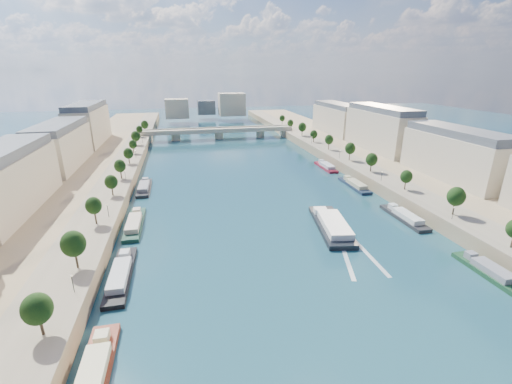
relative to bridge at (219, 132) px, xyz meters
name	(u,v)px	position (x,y,z in m)	size (l,w,h in m)	color
ground	(252,190)	(0.00, -120.50, -5.08)	(700.00, 700.00, 0.00)	#0C2636
quay_left	(71,197)	(-72.00, -120.50, -2.58)	(44.00, 520.00, 5.00)	#9E8460
quay_right	(400,174)	(72.00, -120.50, -2.58)	(44.00, 520.00, 5.00)	#9E8460
pave_left	(111,188)	(-57.00, -120.50, -0.03)	(14.00, 520.00, 0.10)	gray
pave_right	(372,171)	(57.00, -120.50, -0.03)	(14.00, 520.00, 0.10)	gray
trees_left	(115,173)	(-55.00, -118.50, 5.39)	(4.80, 268.80, 8.26)	#382B1E
trees_right	(359,155)	(55.00, -110.50, 5.39)	(4.80, 268.80, 8.26)	#382B1E
lamps_left	(118,189)	(-52.50, -130.50, 2.70)	(0.36, 200.36, 4.28)	black
lamps_right	(358,163)	(52.50, -115.50, 2.70)	(0.36, 200.36, 4.28)	black
buildings_left	(37,157)	(-85.00, -108.50, 11.37)	(16.00, 226.00, 23.20)	beige
buildings_right	(413,139)	(85.00, -108.50, 11.37)	(16.00, 226.00, 23.20)	beige
skyline	(210,106)	(3.19, 99.02, 9.57)	(79.00, 42.00, 22.00)	beige
bridge	(219,132)	(0.00, 0.00, 0.00)	(112.00, 12.00, 8.15)	#C1B79E
tour_barge	(331,225)	(17.69, -163.79, -3.88)	(13.68, 31.46, 4.13)	black
wake	(356,253)	(17.69, -180.32, -5.06)	(11.91, 26.03, 0.04)	silver
moored_barges_left	(121,273)	(-45.50, -177.84, -4.24)	(5.00, 159.27, 3.60)	#1A253A
moored_barges_right	(408,219)	(45.50, -164.36, -4.24)	(5.00, 161.15, 3.60)	black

